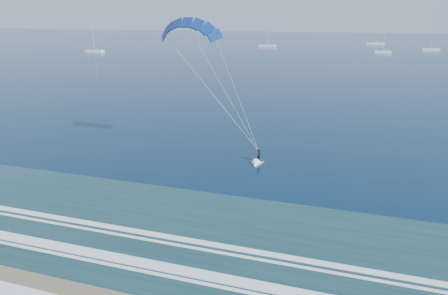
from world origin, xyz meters
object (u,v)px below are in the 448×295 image
sailboat_2 (383,52)px  sailboat_1 (267,46)px  kitesurfer_rig (222,87)px  sailboat_0 (94,51)px  sailboat_3 (375,43)px  sailboat_4 (430,49)px

sailboat_2 → sailboat_1: bearing=159.8°
kitesurfer_rig → sailboat_1: kitesurfer_rig is taller
sailboat_0 → sailboat_1: 97.30m
sailboat_0 → sailboat_3: sailboat_3 is taller
sailboat_4 → sailboat_1: bearing=-179.5°
sailboat_2 → sailboat_3: 63.89m
kitesurfer_rig → sailboat_1: (-33.45, 192.35, -9.06)m
kitesurfer_rig → sailboat_3: bearing=83.1°
sailboat_0 → sailboat_3: size_ratio=0.96×
sailboat_0 → sailboat_4: 174.40m
kitesurfer_rig → sailboat_0: kitesurfer_rig is taller
sailboat_4 → sailboat_2: bearing=-136.6°
sailboat_0 → sailboat_2: size_ratio=1.30×
sailboat_2 → sailboat_3: size_ratio=0.73×
sailboat_1 → sailboat_3: bearing=33.6°
sailboat_0 → sailboat_3: bearing=36.6°
kitesurfer_rig → sailboat_0: (-109.15, 131.22, -9.06)m
kitesurfer_rig → sailboat_2: size_ratio=1.84×
sailboat_2 → sailboat_4: (25.00, 23.65, 0.01)m
sailboat_0 → sailboat_1: size_ratio=1.01×
sailboat_1 → sailboat_4: (87.35, 0.76, -0.01)m
sailboat_3 → kitesurfer_rig: bearing=-96.9°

